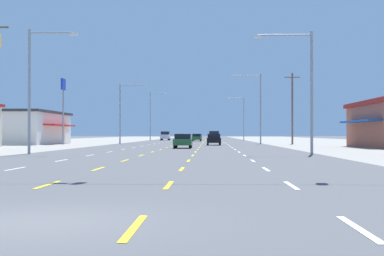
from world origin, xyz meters
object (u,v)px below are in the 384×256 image
streetlight_left_row_1 (123,109)px  sedan_center_turn_nearest (183,141)px  sedan_center_turn_midfar (197,137)px  streetlight_right_row_1 (258,103)px  sedan_inner_right_near (214,139)px  sedan_inner_left_far (180,137)px  streetlight_left_row_0 (34,82)px  streetlight_right_row_2 (242,115)px  suv_inner_right_mid (214,136)px  streetlight_left_row_2 (152,113)px  pole_sign_left_row_2 (63,96)px  sedan_center_turn_farthest (198,137)px  streetlight_right_row_0 (305,82)px  suv_far_left_farther (165,136)px

streetlight_left_row_1 → sedan_center_turn_nearest: bearing=-67.9°
sedan_center_turn_midfar → streetlight_right_row_1: 32.12m
sedan_center_turn_midfar → sedan_center_turn_nearest: bearing=-90.1°
sedan_inner_right_near → sedan_inner_left_far: bearing=98.5°
streetlight_left_row_0 → streetlight_right_row_2: streetlight_right_row_2 is taller
streetlight_left_row_0 → streetlight_left_row_1: (0.09, 41.94, -0.11)m
sedan_inner_right_near → sedan_center_turn_midfar: bearing=94.7°
streetlight_left_row_1 → sedan_inner_left_far: bearing=80.7°
suv_inner_right_mid → streetlight_left_row_2: 21.25m
streetlight_left_row_0 → streetlight_left_row_2: (-0.05, 83.88, 0.79)m
pole_sign_left_row_2 → streetlight_left_row_1: bearing=30.9°
sedan_center_turn_midfar → sedan_center_turn_farthest: 16.89m
streetlight_left_row_2 → streetlight_right_row_0: bearing=-76.9°
streetlight_right_row_2 → sedan_inner_left_far: bearing=-163.0°
sedan_inner_left_far → streetlight_left_row_2: size_ratio=0.43×
suv_far_left_farther → streetlight_right_row_2: streetlight_right_row_2 is taller
sedan_inner_right_near → pole_sign_left_row_2: (-20.66, 3.87, 5.92)m
sedan_inner_left_far → sedan_center_turn_nearest: bearing=-86.6°
sedan_center_turn_nearest → pole_sign_left_row_2: size_ratio=0.50×
sedan_center_turn_midfar → streetlight_right_row_2: (9.58, 11.68, 4.68)m
sedan_center_turn_farthest → streetlight_left_row_2: streetlight_left_row_2 is taller
sedan_inner_left_far → streetlight_right_row_1: bearing=-70.8°
sedan_inner_left_far → pole_sign_left_row_2: (-13.77, -42.41, 5.92)m
streetlight_left_row_2 → sedan_inner_right_near: bearing=-75.3°
pole_sign_left_row_2 → sedan_inner_right_near: bearing=-10.6°
suv_far_left_farther → suv_inner_right_mid: bearing=-61.8°
suv_far_left_farther → streetlight_left_row_1: size_ratio=0.56×
streetlight_left_row_1 → streetlight_left_row_2: (-0.15, 41.94, 0.90)m
sedan_center_turn_farthest → suv_far_left_farther: bearing=-174.9°
sedan_center_turn_midfar → streetlight_right_row_1: (9.51, -30.26, 5.09)m
streetlight_right_row_0 → streetlight_left_row_1: (-19.39, 41.94, -0.05)m
streetlight_left_row_0 → streetlight_right_row_1: bearing=65.0°
suv_inner_right_mid → streetlight_left_row_0: 69.65m
sedan_inner_left_far → streetlight_left_row_0: (-6.29, -79.81, 4.45)m
sedan_center_turn_farthest → streetlight_left_row_0: bearing=-96.3°
streetlight_left_row_1 → streetlight_right_row_2: 46.25m
streetlight_left_row_1 → streetlight_right_row_2: size_ratio=0.92×
sedan_inner_right_near → sedan_center_turn_midfar: (-3.18, 38.66, 0.00)m
streetlight_right_row_1 → streetlight_left_row_2: 46.28m
sedan_center_turn_nearest → streetlight_left_row_2: streetlight_left_row_2 is taller
sedan_center_turn_farthest → sedan_inner_right_near: bearing=-86.6°
streetlight_left_row_2 → sedan_center_turn_farthest: bearing=27.7°
sedan_center_turn_farthest → streetlight_right_row_0: streetlight_right_row_0 is taller
pole_sign_left_row_2 → streetlight_right_row_1: bearing=9.5°
sedan_center_turn_midfar → sedan_center_turn_farthest: (-0.12, 16.89, 0.00)m
sedan_center_turn_midfar → suv_far_left_farther: 17.86m
streetlight_left_row_1 → streetlight_right_row_1: bearing=0.0°
suv_far_left_farther → streetlight_left_row_2: streetlight_left_row_2 is taller
pole_sign_left_row_2 → streetlight_right_row_0: 46.13m
suv_inner_right_mid → suv_far_left_farther: same height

